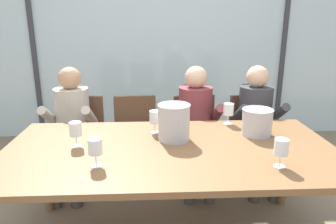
{
  "coord_description": "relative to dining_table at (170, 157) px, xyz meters",
  "views": [
    {
      "loc": [
        -0.11,
        -1.99,
        1.6
      ],
      "look_at": [
        0.0,
        0.35,
        0.91
      ],
      "focal_mm": 33.92,
      "sensor_mm": 36.0,
      "label": 1
    }
  ],
  "objects": [
    {
      "name": "wine_glass_by_right_taster",
      "position": [
        -0.46,
        -0.26,
        0.18
      ],
      "size": [
        0.08,
        0.08,
        0.17
      ],
      "color": "silver",
      "rests_on": "dining_table"
    },
    {
      "name": "ice_bucket_primary",
      "position": [
        0.03,
        0.15,
        0.2
      ],
      "size": [
        0.24,
        0.24,
        0.26
      ],
      "color": "#B7B7BC",
      "rests_on": "dining_table"
    },
    {
      "name": "person_beige_jumper",
      "position": [
        -0.88,
        0.85,
        -0.02
      ],
      "size": [
        0.47,
        0.62,
        1.18
      ],
      "rotation": [
        0.0,
        0.0,
        -0.04
      ],
      "color": "#B7AD9E",
      "rests_on": "ground"
    },
    {
      "name": "person_charcoal_jacket",
      "position": [
        0.88,
        0.85,
        -0.02
      ],
      "size": [
        0.47,
        0.62,
        1.18
      ],
      "rotation": [
        0.0,
        0.0,
        0.03
      ],
      "color": "#38383D",
      "rests_on": "ground"
    },
    {
      "name": "wine_glass_center_pour",
      "position": [
        -0.64,
        0.06,
        0.18
      ],
      "size": [
        0.08,
        0.08,
        0.17
      ],
      "color": "silver",
      "rests_on": "dining_table"
    },
    {
      "name": "window_mullion_left",
      "position": [
        -1.68,
        2.34,
        0.6
      ],
      "size": [
        0.06,
        0.06,
        2.6
      ],
      "primitive_type": "cube",
      "color": "#38383D",
      "rests_on": "ground"
    },
    {
      "name": "ice_bucket_secondary",
      "position": [
        0.66,
        0.22,
        0.17
      ],
      "size": [
        0.23,
        0.23,
        0.2
      ],
      "color": "#B7B7BC",
      "rests_on": "dining_table"
    },
    {
      "name": "dining_table",
      "position": [
        0.0,
        0.0,
        0.0
      ],
      "size": [
        2.26,
        1.16,
        0.76
      ],
      "color": "brown",
      "rests_on": "ground"
    },
    {
      "name": "hillside_vineyard",
      "position": [
        0.0,
        6.45,
        0.22
      ],
      "size": [
        13.46,
        2.4,
        1.83
      ],
      "primitive_type": "cube",
      "color": "#386633",
      "rests_on": "ground"
    },
    {
      "name": "wine_glass_near_bucket",
      "position": [
        0.63,
        -0.32,
        0.18
      ],
      "size": [
        0.08,
        0.08,
        0.17
      ],
      "color": "silver",
      "rests_on": "dining_table"
    },
    {
      "name": "chair_center",
      "position": [
        0.31,
        0.99,
        -0.2
      ],
      "size": [
        0.49,
        0.49,
        0.87
      ],
      "rotation": [
        0.0,
        0.0,
        0.12
      ],
      "color": "brown",
      "rests_on": "ground"
    },
    {
      "name": "chair_right_of_center",
      "position": [
        0.88,
        0.98,
        -0.2
      ],
      "size": [
        0.47,
        0.47,
        0.87
      ],
      "rotation": [
        0.0,
        0.0,
        0.07
      ],
      "color": "brown",
      "rests_on": "ground"
    },
    {
      "name": "person_maroon_top",
      "position": [
        0.29,
        0.85,
        -0.02
      ],
      "size": [
        0.46,
        0.61,
        1.18
      ],
      "rotation": [
        0.0,
        0.0,
        0.0
      ],
      "color": "brown",
      "rests_on": "ground"
    },
    {
      "name": "ground",
      "position": [
        0.0,
        1.0,
        -0.7
      ],
      "size": [
        14.0,
        14.0,
        0.0
      ],
      "primitive_type": "plane",
      "color": "#847056"
    },
    {
      "name": "chair_near_curtain",
      "position": [
        -0.84,
        1.02,
        -0.2
      ],
      "size": [
        0.48,
        0.48,
        0.87
      ],
      "rotation": [
        0.0,
        0.0,
        -0.1
      ],
      "color": "brown",
      "rests_on": "ground"
    },
    {
      "name": "window_glass_panel",
      "position": [
        0.0,
        2.36,
        0.6
      ],
      "size": [
        7.46,
        0.03,
        2.6
      ],
      "primitive_type": "cube",
      "color": "silver",
      "rests_on": "ground"
    },
    {
      "name": "window_mullion_right",
      "position": [
        1.68,
        2.34,
        0.6
      ],
      "size": [
        0.06,
        0.06,
        2.6
      ],
      "primitive_type": "cube",
      "color": "#38383D",
      "rests_on": "ground"
    },
    {
      "name": "chair_left_of_center",
      "position": [
        -0.29,
        1.0,
        -0.2
      ],
      "size": [
        0.47,
        0.47,
        0.87
      ],
      "rotation": [
        0.0,
        0.0,
        0.08
      ],
      "color": "brown",
      "rests_on": "ground"
    },
    {
      "name": "wine_glass_spare_empty",
      "position": [
        0.51,
        0.49,
        0.18
      ],
      "size": [
        0.08,
        0.08,
        0.17
      ],
      "color": "silver",
      "rests_on": "dining_table"
    },
    {
      "name": "wine_glass_by_left_taster",
      "position": [
        -0.1,
        0.3,
        0.18
      ],
      "size": [
        0.08,
        0.08,
        0.17
      ],
      "color": "silver",
      "rests_on": "dining_table"
    }
  ]
}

